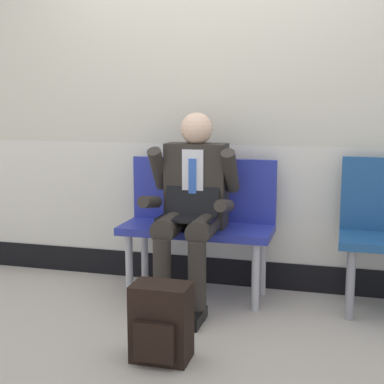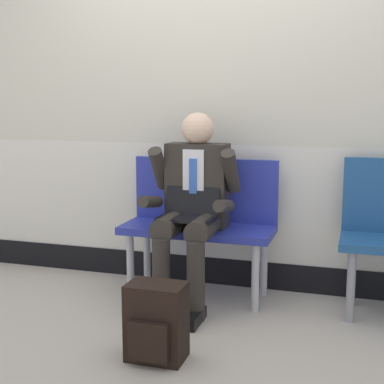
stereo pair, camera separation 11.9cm
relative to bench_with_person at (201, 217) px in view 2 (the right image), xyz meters
The scene contains 5 objects.
ground_plane 0.62m from the bench_with_person, 81.13° to the right, with size 18.00×18.00×0.00m, color #B2A899.
station_wall 0.95m from the bench_with_person, 80.02° to the left, with size 6.47×0.14×2.91m.
bench_with_person is the anchor object (origin of this frame).
person_seated 0.23m from the bench_with_person, 90.00° to the right, with size 0.57×0.70×1.24m.
backpack 1.09m from the bench_with_person, 86.21° to the right, with size 0.29×0.23×0.40m.
Camera 2 is at (0.99, -3.22, 1.31)m, focal length 52.03 mm.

